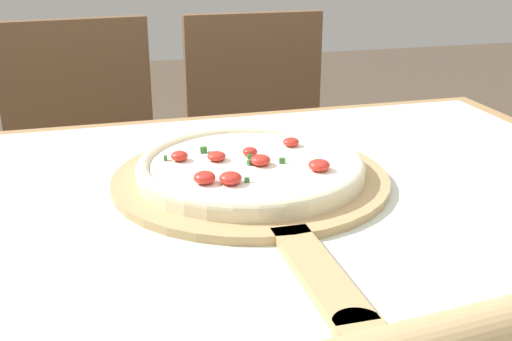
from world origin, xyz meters
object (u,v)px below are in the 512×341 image
at_px(pizza_peel, 254,184).
at_px(pizza, 250,167).
at_px(chair_right, 262,157).
at_px(chair_left, 87,173).

height_order(pizza_peel, pizza, pizza).
bearing_deg(pizza_peel, chair_right, 73.37).
distance_m(pizza_peel, pizza, 0.03).
height_order(pizza, chair_right, chair_right).
bearing_deg(pizza_peel, chair_left, 106.76).
xyz_separation_m(chair_left, chair_right, (0.47, 0.00, 0.00)).
xyz_separation_m(pizza, chair_right, (0.23, 0.76, -0.27)).
relative_size(pizza_peel, pizza, 1.85).
height_order(pizza, chair_left, chair_left).
relative_size(pizza, chair_left, 0.37).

